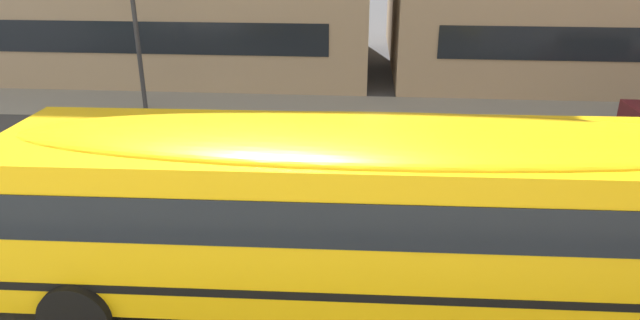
% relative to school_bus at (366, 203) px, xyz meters
% --- Properties ---
extents(ground_plane, '(400.00, 400.00, 0.00)m').
position_rel_school_bus_xyz_m(ground_plane, '(1.24, 2.00, -1.68)').
color(ground_plane, '#424244').
extents(sidewalk_far, '(120.00, 3.00, 0.01)m').
position_rel_school_bus_xyz_m(sidewalk_far, '(1.24, 10.20, -1.68)').
color(sidewalk_far, gray).
rests_on(sidewalk_far, ground_plane).
extents(lane_centreline, '(110.00, 0.16, 0.01)m').
position_rel_school_bus_xyz_m(lane_centreline, '(1.24, 2.00, -1.68)').
color(lane_centreline, silver).
rests_on(lane_centreline, ground_plane).
extents(school_bus, '(12.72, 3.02, 2.83)m').
position_rel_school_bus_xyz_m(school_bus, '(0.00, 0.00, 0.00)').
color(school_bus, yellow).
rests_on(school_bus, ground_plane).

